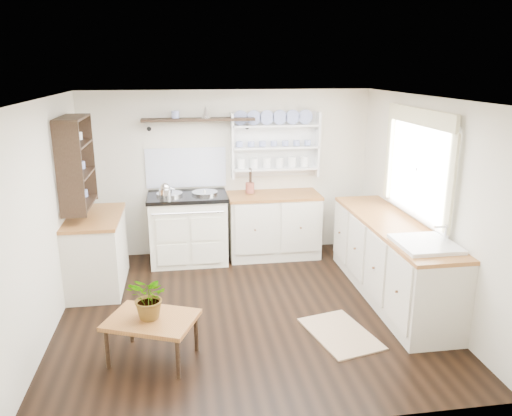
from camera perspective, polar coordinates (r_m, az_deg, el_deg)
name	(u,v)px	position (r m, az deg, el deg)	size (l,w,h in m)	color
floor	(246,310)	(5.65, -1.11, -11.55)	(4.00, 3.80, 0.01)	black
wall_back	(228,173)	(7.05, -3.19, 3.99)	(4.00, 0.02, 2.30)	beige
wall_right	(425,203)	(5.82, 18.76, 0.56)	(0.02, 3.80, 2.30)	beige
wall_left	(46,219)	(5.35, -22.91, -1.16)	(0.02, 3.80, 2.30)	beige
ceiling	(245,98)	(5.02, -1.25, 12.42)	(4.00, 3.80, 0.01)	white
window	(418,164)	(5.83, 18.01, 4.86)	(0.08, 1.55, 1.22)	white
aga_cooker	(189,227)	(6.88, -7.72, -2.21)	(1.06, 0.74, 0.98)	white
back_cabinets	(274,224)	(7.02, 2.02, -1.87)	(1.27, 0.63, 0.90)	beige
right_cabinets	(391,259)	(5.99, 15.17, -5.68)	(0.62, 2.43, 0.90)	beige
belfast_sink	(424,255)	(5.24, 18.69, -5.14)	(0.55, 0.60, 0.45)	white
left_cabinets	(97,251)	(6.34, -17.71, -4.65)	(0.62, 1.13, 0.90)	beige
plate_rack	(274,144)	(7.03, 2.11, 7.33)	(1.20, 0.22, 0.90)	white
high_shelf	(198,120)	(6.79, -6.60, 9.93)	(1.50, 0.29, 0.16)	black
left_shelving	(76,162)	(6.08, -19.88, 4.98)	(0.28, 0.80, 1.05)	black
kettle	(166,191)	(6.61, -10.30, 1.91)	(0.17, 0.17, 0.21)	silver
utensil_crock	(250,188)	(6.91, -0.70, 2.32)	(0.12, 0.12, 0.14)	brown
center_table	(152,323)	(4.72, -11.82, -12.69)	(0.92, 0.80, 0.42)	brown
potted_plant	(150,297)	(4.61, -12.00, -9.94)	(0.37, 0.32, 0.41)	#3F7233
floor_rug	(340,333)	(5.26, 9.61, -13.96)	(0.55, 0.85, 0.02)	#906A54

